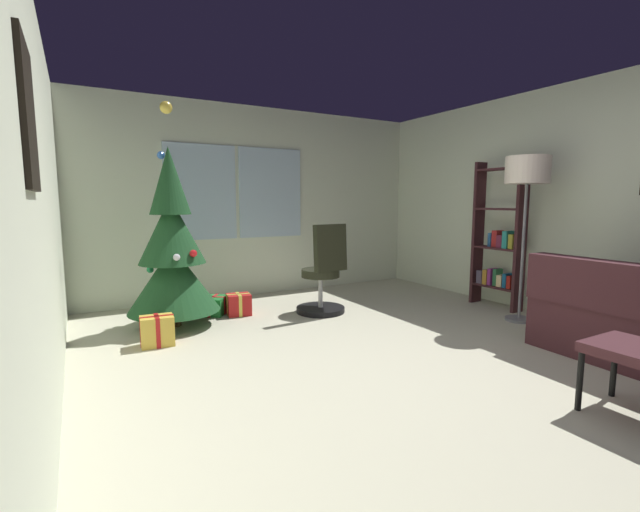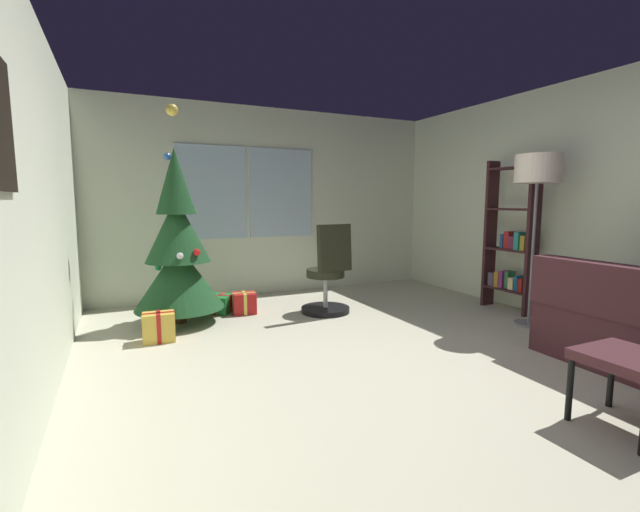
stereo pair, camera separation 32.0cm
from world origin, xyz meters
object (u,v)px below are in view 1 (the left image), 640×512
object	(u,v)px
gift_box_green	(213,306)
gift_box_red	(239,304)
holiday_tree	(172,253)
gift_box_gold	(157,331)
footstool	(636,356)
floor_lamp	(527,178)
bookshelf	(499,243)
office_chair	(323,279)

from	to	relation	value
gift_box_green	gift_box_red	bearing A→B (deg)	-34.52
holiday_tree	gift_box_gold	bearing A→B (deg)	-115.38
gift_box_gold	gift_box_red	bearing A→B (deg)	33.55
footstool	floor_lamp	size ratio (longest dim) A/B	0.26
holiday_tree	footstool	bearing A→B (deg)	-58.86
holiday_tree	gift_box_red	bearing A→B (deg)	7.88
floor_lamp	gift_box_red	bearing A→B (deg)	145.82
footstool	bookshelf	world-z (taller)	bookshelf
gift_box_green	bookshelf	bearing A→B (deg)	-23.73
gift_box_red	gift_box_gold	distance (m)	1.17
gift_box_green	bookshelf	size ratio (longest dim) A/B	0.23
gift_box_green	gift_box_gold	world-z (taller)	gift_box_gold
holiday_tree	office_chair	size ratio (longest dim) A/B	2.18
footstool	floor_lamp	bearing A→B (deg)	52.63
footstool	gift_box_gold	xyz separation A→B (m)	(-2.25, 2.75, -0.24)
footstool	bookshelf	bearing A→B (deg)	54.42
office_chair	bookshelf	distance (m)	2.16
footstool	gift_box_gold	bearing A→B (deg)	129.35
holiday_tree	floor_lamp	xyz separation A→B (m)	(3.26, -1.63, 0.76)
holiday_tree	gift_box_green	xyz separation A→B (m)	(0.47, 0.27, -0.66)
footstool	gift_box_gold	distance (m)	3.56
holiday_tree	gift_box_red	world-z (taller)	holiday_tree
gift_box_red	office_chair	bearing A→B (deg)	-25.53
footstool	gift_box_green	size ratio (longest dim) A/B	1.12
footstool	gift_box_red	xyz separation A→B (m)	(-1.27, 3.39, -0.26)
floor_lamp	office_chair	bearing A→B (deg)	141.92
footstool	gift_box_green	xyz separation A→B (m)	(-1.52, 3.56, -0.28)
holiday_tree	floor_lamp	distance (m)	3.73
holiday_tree	gift_box_gold	xyz separation A→B (m)	(-0.26, -0.55, -0.62)
gift_box_green	bookshelf	world-z (taller)	bookshelf
holiday_tree	office_chair	bearing A→B (deg)	-11.26
gift_box_green	floor_lamp	size ratio (longest dim) A/B	0.24
gift_box_green	floor_lamp	world-z (taller)	floor_lamp
holiday_tree	bookshelf	xyz separation A→B (m)	(3.57, -1.09, 0.02)
footstool	floor_lamp	xyz separation A→B (m)	(1.27, 1.67, 1.14)
footstool	gift_box_red	size ratio (longest dim) A/B	1.59
gift_box_gold	office_chair	distance (m)	1.88
office_chair	gift_box_gold	bearing A→B (deg)	-172.80
gift_box_green	holiday_tree	bearing A→B (deg)	-150.41
gift_box_red	gift_box_green	xyz separation A→B (m)	(-0.25, 0.17, -0.02)
holiday_tree	gift_box_gold	world-z (taller)	holiday_tree
gift_box_gold	bookshelf	bearing A→B (deg)	-8.08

